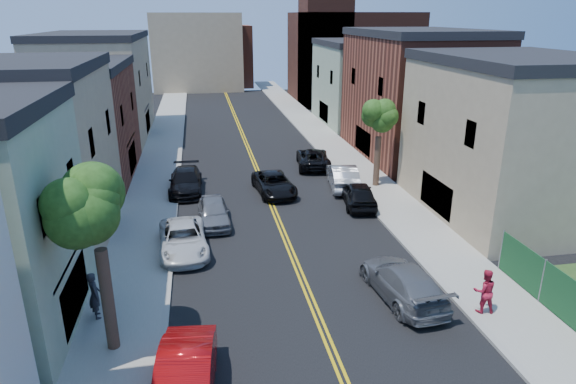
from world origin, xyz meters
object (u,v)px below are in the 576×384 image
grey_car_left (214,212)px  pedestrian_left (95,295)px  black_car_right (358,194)px  white_pickup (183,239)px  grey_car_right (403,281)px  dark_car_right_far (313,158)px  red_sedan (185,380)px  silver_car_right (343,176)px  pedestrian_right (484,291)px  black_suv_lane (274,184)px  black_car_left (186,181)px

grey_car_left → pedestrian_left: 10.41m
black_car_right → white_pickup: bearing=31.1°
white_pickup → grey_car_right: bearing=-37.2°
dark_car_right_far → red_sedan: bearing=76.3°
silver_car_right → pedestrian_right: pedestrian_right is taller
red_sedan → black_suv_lane: bearing=78.7°
black_suv_lane → pedestrian_right: size_ratio=2.66×
white_pickup → grey_car_right: grey_car_right is taller
grey_car_left → silver_car_right: (9.30, 5.02, 0.10)m
pedestrian_left → dark_car_right_far: bearing=-53.6°
dark_car_right_far → silver_car_right: bearing=107.6°
black_car_left → silver_car_right: size_ratio=1.04×
dark_car_right_far → white_pickup: bearing=62.0°
grey_car_left → black_car_right: bearing=7.1°
red_sedan → pedestrian_right: pedestrian_right is taller
red_sedan → black_car_right: size_ratio=1.07×
dark_car_right_far → pedestrian_left: pedestrian_left is taller
silver_car_right → grey_car_right: bearing=92.0°
black_car_left → black_car_right: bearing=-21.9°
grey_car_right → silver_car_right: silver_car_right is taller
pedestrian_left → pedestrian_right: bearing=-117.9°
grey_car_left → pedestrian_left: pedestrian_left is taller
grey_car_right → dark_car_right_far: size_ratio=1.00×
white_pickup → red_sedan: bearing=-92.5°
pedestrian_left → pedestrian_right: 15.73m
grey_car_left → black_car_left: (-1.70, 6.10, 0.02)m
red_sedan → pedestrian_left: bearing=129.8°
grey_car_left → dark_car_right_far: (8.37, 10.46, -0.00)m
red_sedan → white_pickup: bearing=96.8°
pedestrian_left → grey_car_right: bearing=-111.7°
dark_car_right_far → black_car_left: bearing=31.3°
grey_car_right → pedestrian_left: size_ratio=2.73×
black_car_right → grey_car_left: bearing=15.9°
red_sedan → black_car_left: (-0.25, 20.46, -0.04)m
grey_car_left → pedestrian_left: size_ratio=2.24×
grey_car_left → pedestrian_left: (-5.04, -9.10, 0.38)m
red_sedan → pedestrian_right: size_ratio=2.63×
red_sedan → dark_car_right_far: bearing=73.9°
dark_car_right_far → pedestrian_right: bearing=103.4°
black_suv_lane → pedestrian_right: (6.20, -16.18, 0.40)m
black_car_right → black_suv_lane: black_car_right is taller
red_sedan → grey_car_right: bearing=32.5°
black_car_right → pedestrian_right: pedestrian_right is taller
grey_car_left → pedestrian_right: bearing=-49.1°
black_car_left → silver_car_right: 11.05m
silver_car_right → dark_car_right_far: size_ratio=0.96×
grey_car_right → pedestrian_left: pedestrian_left is taller
pedestrian_right → white_pickup: bearing=-23.8°
grey_car_right → pedestrian_left: 12.83m
red_sedan → dark_car_right_far: (9.82, 24.82, -0.07)m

